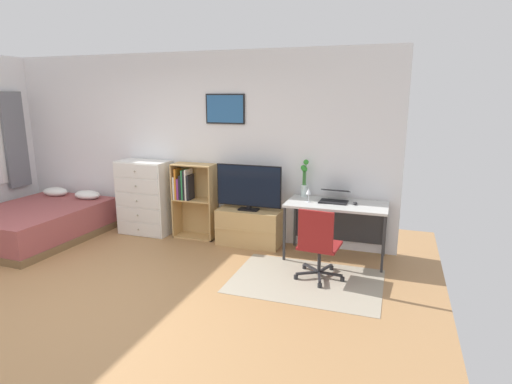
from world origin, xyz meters
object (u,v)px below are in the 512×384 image
object	(u,v)px
bed	(38,222)
tv_stand	(249,227)
bamboo_vase	(304,179)
dresser	(145,197)
television	(249,188)
bookshelf	(191,195)
office_chair	(318,243)
desk	(337,211)
laptop	(335,196)
computer_mouse	(355,203)
wine_glass	(309,192)

from	to	relation	value
bed	tv_stand	xyz separation A→B (m)	(3.07, 0.76, 0.01)
bed	bamboo_vase	bearing A→B (deg)	14.30
dresser	television	bearing A→B (deg)	-0.25
bookshelf	bamboo_vase	world-z (taller)	bamboo_vase
bed	office_chair	world-z (taller)	office_chair
desk	laptop	xyz separation A→B (m)	(-0.05, 0.04, 0.19)
desk	computer_mouse	world-z (taller)	computer_mouse
desk	bamboo_vase	xyz separation A→B (m)	(-0.48, 0.15, 0.38)
bookshelf	laptop	bearing A→B (deg)	-1.47
dresser	tv_stand	distance (m)	1.72
bookshelf	television	bearing A→B (deg)	-4.65
laptop	desk	bearing A→B (deg)	-36.29
desk	bamboo_vase	size ratio (longest dim) A/B	2.50
computer_mouse	bamboo_vase	distance (m)	0.78
bookshelf	television	xyz separation A→B (m)	(0.94, -0.08, 0.20)
television	office_chair	xyz separation A→B (m)	(1.14, -0.85, -0.38)
bookshelf	computer_mouse	xyz separation A→B (m)	(2.40, -0.16, 0.11)
tv_stand	wine_glass	size ratio (longest dim) A/B	5.00
bed	tv_stand	distance (m)	3.16
computer_mouse	bamboo_vase	bearing A→B (deg)	162.77
dresser	office_chair	world-z (taller)	dresser
office_chair	laptop	xyz separation A→B (m)	(0.05, 0.87, 0.34)
dresser	laptop	world-z (taller)	dresser
bed	television	xyz separation A→B (m)	(3.07, 0.74, 0.59)
television	bamboo_vase	size ratio (longest dim) A/B	1.84
bookshelf	television	distance (m)	0.96
desk	office_chair	distance (m)	0.86
bookshelf	tv_stand	bearing A→B (deg)	-3.29
bookshelf	bamboo_vase	distance (m)	1.72
bed	office_chair	size ratio (longest dim) A/B	2.27
desk	wine_glass	bearing A→B (deg)	-160.73
bookshelf	wine_glass	size ratio (longest dim) A/B	6.19
bookshelf	television	world-z (taller)	television
computer_mouse	wine_glass	size ratio (longest dim) A/B	0.58
laptop	computer_mouse	world-z (taller)	laptop
computer_mouse	tv_stand	bearing A→B (deg)	176.03
dresser	tv_stand	size ratio (longest dim) A/B	1.25
television	desk	xyz separation A→B (m)	(1.23, -0.01, -0.23)
bamboo_vase	bookshelf	bearing A→B (deg)	-177.82
dresser	bamboo_vase	bearing A→B (deg)	3.12
laptop	computer_mouse	distance (m)	0.30
bookshelf	bed	bearing A→B (deg)	-159.05
desk	office_chair	world-z (taller)	office_chair
bed	office_chair	xyz separation A→B (m)	(4.21, -0.11, 0.21)
bed	desk	world-z (taller)	desk
bed	television	size ratio (longest dim) A/B	2.08
dresser	office_chair	xyz separation A→B (m)	(2.83, -0.86, -0.11)
bookshelf	tv_stand	xyz separation A→B (m)	(0.94, -0.05, -0.39)
office_chair	computer_mouse	world-z (taller)	office_chair
bed	laptop	xyz separation A→B (m)	(4.26, 0.76, 0.56)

